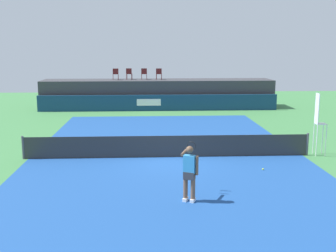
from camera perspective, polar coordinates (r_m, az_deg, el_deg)
name	(u,v)px	position (r m, az deg, el deg)	size (l,w,h in m)	color
ground_plane	(165,142)	(21.21, -0.46, -2.16)	(48.00, 48.00, 0.00)	#3D7A42
court_inner	(168,157)	(18.30, -0.05, -4.24)	(12.00, 22.00, 0.00)	#1C478C
sponsor_wall	(159,103)	(31.44, -1.31, 3.18)	(18.00, 0.22, 1.20)	navy
spectator_platform	(158,94)	(33.17, -1.40, 4.44)	(18.00, 2.80, 2.20)	#38383D
spectator_chair_far_left	(116,74)	(33.14, -7.17, 7.12)	(0.48, 0.48, 0.89)	#561919
spectator_chair_left	(129,73)	(33.27, -5.33, 7.17)	(0.48, 0.48, 0.89)	#561919
spectator_chair_center	(144,73)	(33.12, -3.28, 7.19)	(0.44, 0.44, 0.89)	#561919
spectator_chair_right	(159,73)	(33.02, -1.25, 7.19)	(0.47, 0.47, 0.89)	#561919
umpire_chair	(319,120)	(19.46, 19.86, 0.79)	(0.46, 0.46, 2.76)	white
tennis_net	(168,146)	(18.19, -0.05, -2.80)	(12.40, 0.02, 0.95)	#2D2D2D
net_post_near	(23,148)	(18.92, -19.18, -2.80)	(0.10, 0.10, 1.00)	#4C4C51
net_post_far	(307,144)	(19.50, 18.48, -2.37)	(0.10, 0.10, 1.00)	#4C4C51
tennis_player	(190,171)	(12.95, 2.96, -6.20)	(0.58, 1.26, 1.77)	white
tennis_ball	(263,169)	(16.81, 12.83, -5.76)	(0.07, 0.07, 0.07)	#D8EA33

